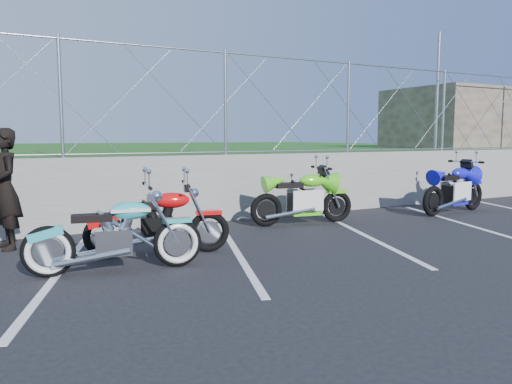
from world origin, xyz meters
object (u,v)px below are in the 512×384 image
cruiser_turquoise (117,238)px  sportbike_green (304,200)px  naked_orange (160,224)px  person_standing (5,189)px  sportbike_blue (455,191)px

cruiser_turquoise → sportbike_green: 4.23m
cruiser_turquoise → naked_orange: 0.96m
sportbike_green → person_standing: 5.04m
cruiser_turquoise → naked_orange: cruiser_turquoise is taller
cruiser_turquoise → person_standing: person_standing is taller
naked_orange → person_standing: (-1.88, 1.40, 0.46)m
sportbike_blue → cruiser_turquoise: bearing=-178.2°
cruiser_turquoise → naked_orange: (0.73, 0.63, 0.00)m
cruiser_turquoise → sportbike_blue: 7.64m
naked_orange → sportbike_blue: size_ratio=0.92×
sportbike_blue → sportbike_green: bearing=165.7°
sportbike_green → person_standing: person_standing is taller
naked_orange → sportbike_blue: sportbike_blue is taller
sportbike_green → sportbike_blue: (3.66, -0.38, 0.02)m
naked_orange → sportbike_green: sportbike_green is taller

